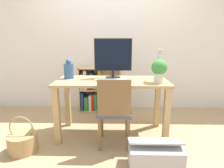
{
  "coord_description": "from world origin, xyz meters",
  "views": [
    {
      "loc": [
        0.06,
        -2.33,
        1.24
      ],
      "look_at": [
        0.0,
        0.1,
        0.67
      ],
      "focal_mm": 30.0,
      "sensor_mm": 36.0,
      "label": 1
    }
  ],
  "objects_px": {
    "potted_plant": "(159,69)",
    "bookshelf": "(94,90)",
    "vase": "(69,70)",
    "chair": "(114,110)",
    "keyboard": "(111,80)",
    "monitor": "(113,56)",
    "desk_lamp": "(159,62)",
    "storage_box": "(155,156)",
    "basket": "(23,142)"
  },
  "relations": [
    {
      "from": "desk_lamp",
      "to": "potted_plant",
      "type": "bearing_deg",
      "value": -101.4
    },
    {
      "from": "storage_box",
      "to": "basket",
      "type": "bearing_deg",
      "value": 169.07
    },
    {
      "from": "chair",
      "to": "potted_plant",
      "type": "bearing_deg",
      "value": 24.68
    },
    {
      "from": "bookshelf",
      "to": "vase",
      "type": "bearing_deg",
      "value": -105.54
    },
    {
      "from": "monitor",
      "to": "desk_lamp",
      "type": "xyz_separation_m",
      "value": [
        0.58,
        -0.11,
        -0.05
      ]
    },
    {
      "from": "basket",
      "to": "keyboard",
      "type": "bearing_deg",
      "value": 22.31
    },
    {
      "from": "keyboard",
      "to": "vase",
      "type": "distance_m",
      "value": 0.58
    },
    {
      "from": "desk_lamp",
      "to": "basket",
      "type": "relative_size",
      "value": 0.91
    },
    {
      "from": "vase",
      "to": "potted_plant",
      "type": "bearing_deg",
      "value": -12.01
    },
    {
      "from": "monitor",
      "to": "keyboard",
      "type": "xyz_separation_m",
      "value": [
        -0.03,
        -0.16,
        -0.28
      ]
    },
    {
      "from": "bookshelf",
      "to": "potted_plant",
      "type": "bearing_deg",
      "value": -48.86
    },
    {
      "from": "desk_lamp",
      "to": "chair",
      "type": "relative_size",
      "value": 0.46
    },
    {
      "from": "chair",
      "to": "keyboard",
      "type": "bearing_deg",
      "value": 108.08
    },
    {
      "from": "vase",
      "to": "chair",
      "type": "xyz_separation_m",
      "value": [
        0.61,
        -0.4,
        -0.4
      ]
    },
    {
      "from": "vase",
      "to": "storage_box",
      "type": "xyz_separation_m",
      "value": [
        1.01,
        -0.81,
        -0.72
      ]
    },
    {
      "from": "keyboard",
      "to": "bookshelf",
      "type": "relative_size",
      "value": 0.53
    },
    {
      "from": "monitor",
      "to": "bookshelf",
      "type": "relative_size",
      "value": 0.66
    },
    {
      "from": "keyboard",
      "to": "vase",
      "type": "relative_size",
      "value": 1.58
    },
    {
      "from": "potted_plant",
      "to": "basket",
      "type": "height_order",
      "value": "potted_plant"
    },
    {
      "from": "chair",
      "to": "basket",
      "type": "xyz_separation_m",
      "value": [
        -1.04,
        -0.13,
        -0.35
      ]
    },
    {
      "from": "vase",
      "to": "bookshelf",
      "type": "distance_m",
      "value": 0.96
    },
    {
      "from": "vase",
      "to": "desk_lamp",
      "type": "height_order",
      "value": "desk_lamp"
    },
    {
      "from": "keyboard",
      "to": "storage_box",
      "type": "distance_m",
      "value": 1.03
    },
    {
      "from": "chair",
      "to": "storage_box",
      "type": "height_order",
      "value": "chair"
    },
    {
      "from": "potted_plant",
      "to": "basket",
      "type": "distance_m",
      "value": 1.78
    },
    {
      "from": "storage_box",
      "to": "desk_lamp",
      "type": "bearing_deg",
      "value": 77.83
    },
    {
      "from": "desk_lamp",
      "to": "vase",
      "type": "bearing_deg",
      "value": 176.69
    },
    {
      "from": "monitor",
      "to": "potted_plant",
      "type": "height_order",
      "value": "monitor"
    },
    {
      "from": "potted_plant",
      "to": "basket",
      "type": "xyz_separation_m",
      "value": [
        -1.57,
        -0.29,
        -0.8
      ]
    },
    {
      "from": "vase",
      "to": "potted_plant",
      "type": "height_order",
      "value": "potted_plant"
    },
    {
      "from": "vase",
      "to": "storage_box",
      "type": "bearing_deg",
      "value": -38.76
    },
    {
      "from": "chair",
      "to": "bookshelf",
      "type": "bearing_deg",
      "value": 115.83
    },
    {
      "from": "monitor",
      "to": "basket",
      "type": "relative_size",
      "value": 1.23
    },
    {
      "from": "monitor",
      "to": "desk_lamp",
      "type": "height_order",
      "value": "monitor"
    },
    {
      "from": "desk_lamp",
      "to": "chair",
      "type": "height_order",
      "value": "desk_lamp"
    },
    {
      "from": "bookshelf",
      "to": "storage_box",
      "type": "distance_m",
      "value": 1.8
    },
    {
      "from": "keyboard",
      "to": "basket",
      "type": "height_order",
      "value": "keyboard"
    },
    {
      "from": "chair",
      "to": "vase",
      "type": "bearing_deg",
      "value": 154.8
    },
    {
      "from": "storage_box",
      "to": "potted_plant",
      "type": "bearing_deg",
      "value": 77.6
    },
    {
      "from": "desk_lamp",
      "to": "bookshelf",
      "type": "relative_size",
      "value": 0.49
    },
    {
      "from": "vase",
      "to": "desk_lamp",
      "type": "xyz_separation_m",
      "value": [
        1.17,
        -0.07,
        0.12
      ]
    },
    {
      "from": "potted_plant",
      "to": "chair",
      "type": "height_order",
      "value": "potted_plant"
    },
    {
      "from": "monitor",
      "to": "potted_plant",
      "type": "bearing_deg",
      "value": -27.12
    },
    {
      "from": "potted_plant",
      "to": "bookshelf",
      "type": "relative_size",
      "value": 0.35
    },
    {
      "from": "desk_lamp",
      "to": "bookshelf",
      "type": "height_order",
      "value": "desk_lamp"
    },
    {
      "from": "desk_lamp",
      "to": "keyboard",
      "type": "bearing_deg",
      "value": -174.84
    },
    {
      "from": "basket",
      "to": "monitor",
      "type": "bearing_deg",
      "value": 29.21
    },
    {
      "from": "desk_lamp",
      "to": "potted_plant",
      "type": "height_order",
      "value": "desk_lamp"
    },
    {
      "from": "potted_plant",
      "to": "chair",
      "type": "relative_size",
      "value": 0.33
    },
    {
      "from": "vase",
      "to": "storage_box",
      "type": "relative_size",
      "value": 0.51
    }
  ]
}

